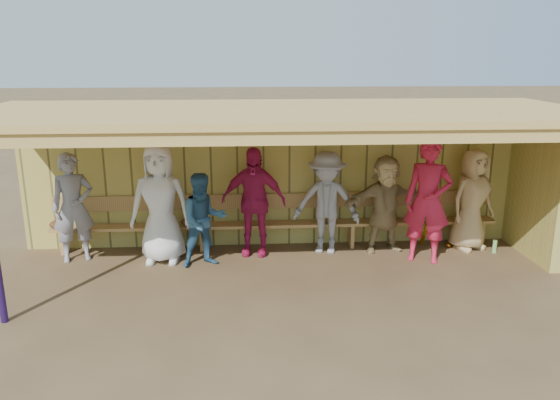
# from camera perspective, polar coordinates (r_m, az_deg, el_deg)

# --- Properties ---
(ground) EXTENTS (90.00, 90.00, 0.00)m
(ground) POSITION_cam_1_polar(r_m,az_deg,el_deg) (8.53, 0.16, -7.44)
(ground) COLOR brown
(ground) RESTS_ON ground
(player_a) EXTENTS (0.75, 0.61, 1.77)m
(player_a) POSITION_cam_1_polar(r_m,az_deg,el_deg) (9.31, -20.79, -0.74)
(player_a) COLOR gray
(player_a) RESTS_ON ground
(player_b) EXTENTS (0.98, 0.67, 1.93)m
(player_b) POSITION_cam_1_polar(r_m,az_deg,el_deg) (8.84, -12.39, -0.37)
(player_b) COLOR white
(player_b) RESTS_ON ground
(player_c) EXTENTS (0.86, 0.75, 1.50)m
(player_c) POSITION_cam_1_polar(r_m,az_deg,el_deg) (8.61, -7.99, -2.09)
(player_c) COLOR #2F5D81
(player_c) RESTS_ON ground
(player_d) EXTENTS (1.12, 0.61, 1.81)m
(player_d) POSITION_cam_1_polar(r_m,az_deg,el_deg) (8.98, -2.80, -0.15)
(player_d) COLOR #B91D52
(player_d) RESTS_ON ground
(player_e) EXTENTS (1.26, 0.94, 1.72)m
(player_e) POSITION_cam_1_polar(r_m,az_deg,el_deg) (9.10, 4.88, -0.29)
(player_e) COLOR #92949A
(player_e) RESTS_ON ground
(player_f) EXTENTS (1.58, 0.66, 1.65)m
(player_f) POSITION_cam_1_polar(r_m,az_deg,el_deg) (9.31, 10.94, -0.40)
(player_f) COLOR tan
(player_f) RESTS_ON ground
(player_g) EXTENTS (0.85, 0.71, 2.00)m
(player_g) POSITION_cam_1_polar(r_m,az_deg,el_deg) (8.96, 15.19, -0.12)
(player_g) COLOR #C51F3E
(player_g) RESTS_ON ground
(player_h) EXTENTS (1.00, 0.84, 1.74)m
(player_h) POSITION_cam_1_polar(r_m,az_deg,el_deg) (9.78, 19.41, 0.03)
(player_h) COLOR tan
(player_h) RESTS_ON ground
(dugout_structure) EXTENTS (8.80, 3.20, 2.50)m
(dugout_structure) POSITION_cam_1_polar(r_m,az_deg,el_deg) (8.73, 2.41, 4.71)
(dugout_structure) COLOR tan
(dugout_structure) RESTS_ON ground
(bench) EXTENTS (7.60, 0.34, 0.93)m
(bench) POSITION_cam_1_polar(r_m,az_deg,el_deg) (9.40, -0.31, -1.84)
(bench) COLOR tan
(bench) RESTS_ON ground
(dugout_equipment) EXTENTS (7.48, 0.62, 0.80)m
(dugout_equipment) POSITION_cam_1_polar(r_m,az_deg,el_deg) (9.29, -7.86, -2.43)
(dugout_equipment) COLOR orange
(dugout_equipment) RESTS_ON ground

